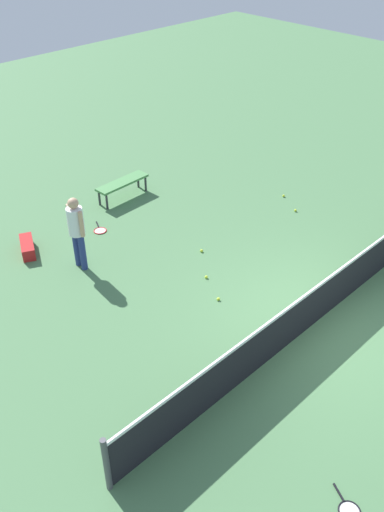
{
  "coord_description": "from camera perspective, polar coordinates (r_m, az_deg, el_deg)",
  "views": [
    {
      "loc": [
        7.28,
        3.98,
        7.11
      ],
      "look_at": [
        1.11,
        -2.32,
        0.9
      ],
      "focal_mm": 38.52,
      "sensor_mm": 36.0,
      "label": 1
    }
  ],
  "objects": [
    {
      "name": "courtside_bench",
      "position": [
        14.55,
        -7.24,
        7.47
      ],
      "size": [
        1.51,
        0.46,
        0.48
      ],
      "color": "#4C8C4C",
      "rests_on": "ground_plane"
    },
    {
      "name": "tennis_ball_baseline",
      "position": [
        14.85,
        9.49,
        6.18
      ],
      "size": [
        0.07,
        0.07,
        0.07
      ],
      "primitive_type": "sphere",
      "color": "#C6E033",
      "rests_on": "ground_plane"
    },
    {
      "name": "tennis_racket_far_player",
      "position": [
        8.47,
        15.93,
        -23.96
      ],
      "size": [
        0.42,
        0.6,
        0.03
      ],
      "color": "black",
      "rests_on": "ground_plane"
    },
    {
      "name": "equipment_bag",
      "position": [
        12.97,
        -16.73,
        0.99
      ],
      "size": [
        0.6,
        0.84,
        0.28
      ],
      "color": "#B21E1E",
      "rests_on": "ground_plane"
    },
    {
      "name": "tennis_ball_midcourt",
      "position": [
        14.23,
        10.69,
        4.68
      ],
      "size": [
        0.07,
        0.07,
        0.07
      ],
      "primitive_type": "sphere",
      "color": "#C6E033",
      "rests_on": "ground_plane"
    },
    {
      "name": "tennis_ball_near_player",
      "position": [
        11.67,
        1.49,
        -2.2
      ],
      "size": [
        0.07,
        0.07,
        0.07
      ],
      "primitive_type": "sphere",
      "color": "#C6E033",
      "rests_on": "ground_plane"
    },
    {
      "name": "ground_plane",
      "position": [
        10.92,
        12.85,
        -6.54
      ],
      "size": [
        40.0,
        40.0,
        0.0
      ],
      "primitive_type": "plane",
      "color": "#4C7A4C"
    },
    {
      "name": "court_net",
      "position": [
        10.61,
        13.2,
        -4.52
      ],
      "size": [
        10.09,
        0.09,
        1.07
      ],
      "color": "#4C4C51",
      "rests_on": "ground_plane"
    },
    {
      "name": "tennis_ball_by_net",
      "position": [
        11.11,
        2.75,
        -4.49
      ],
      "size": [
        0.07,
        0.07,
        0.07
      ],
      "primitive_type": "sphere",
      "color": "#C6E033",
      "rests_on": "ground_plane"
    },
    {
      "name": "tennis_ball_stray_left",
      "position": [
        12.46,
        1.0,
        0.55
      ],
      "size": [
        0.07,
        0.07,
        0.07
      ],
      "primitive_type": "sphere",
      "color": "#C6E033",
      "rests_on": "ground_plane"
    },
    {
      "name": "player_near_side",
      "position": [
        11.71,
        -11.91,
        2.93
      ],
      "size": [
        0.34,
        0.52,
        1.7
      ],
      "color": "navy",
      "rests_on": "ground_plane"
    },
    {
      "name": "tennis_racket_near_player",
      "position": [
        13.41,
        -9.54,
        2.67
      ],
      "size": [
        0.42,
        0.6,
        0.03
      ],
      "color": "red",
      "rests_on": "ground_plane"
    }
  ]
}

